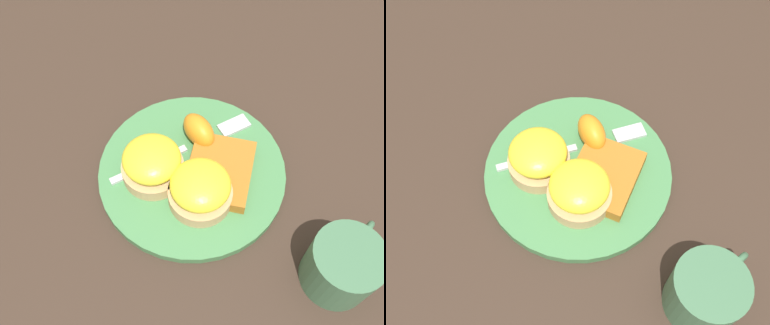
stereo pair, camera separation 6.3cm
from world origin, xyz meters
The scene contains 8 objects.
ground_plane centered at (0.00, 0.00, 0.00)m, with size 1.10×1.10×0.00m, color #38281E.
plate centered at (0.00, 0.00, 0.01)m, with size 0.27×0.27×0.01m, color #47844C.
sandwich_benedict_left centered at (-0.04, 0.04, 0.04)m, with size 0.09×0.09×0.06m.
sandwich_benedict_right centered at (-0.03, -0.04, 0.04)m, with size 0.09×0.09×0.06m.
hashbrown_patty centered at (0.02, -0.04, 0.02)m, with size 0.11×0.09×0.02m, color #AD6720.
orange_wedge centered at (0.05, 0.03, 0.04)m, with size 0.06×0.04×0.04m, color orange.
fork centered at (0.03, 0.03, 0.02)m, with size 0.22×0.10×0.00m.
cup centered at (0.00, -0.24, 0.04)m, with size 0.12×0.09×0.08m.
Camera 2 is at (-0.21, -0.25, 0.57)m, focal length 42.00 mm.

